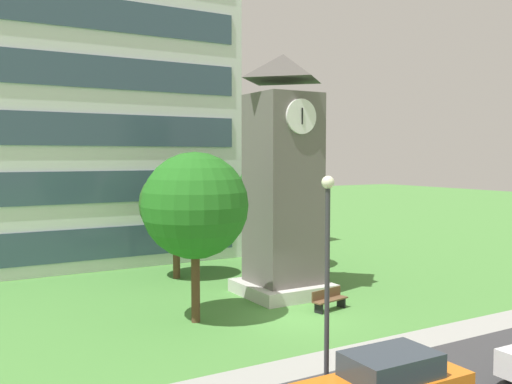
{
  "coord_description": "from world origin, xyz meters",
  "views": [
    {
      "loc": [
        -12.59,
        -18.46,
        6.54
      ],
      "look_at": [
        0.87,
        4.65,
        4.83
      ],
      "focal_mm": 39.59,
      "sensor_mm": 36.0,
      "label": 1
    }
  ],
  "objects": [
    {
      "name": "park_bench",
      "position": [
        1.97,
        0.36,
        0.46
      ],
      "size": [
        1.86,
        0.83,
        0.88
      ],
      "color": "brown",
      "rests_on": "ground"
    },
    {
      "name": "tree_near_tower",
      "position": [
        4.74,
        9.05,
        4.53
      ],
      "size": [
        4.41,
        4.41,
        6.75
      ],
      "color": "#513823",
      "rests_on": "ground"
    },
    {
      "name": "office_building",
      "position": [
        -4.76,
        20.89,
        11.2
      ],
      "size": [
        19.26,
        15.29,
        22.4
      ],
      "color": "silver",
      "rests_on": "ground"
    },
    {
      "name": "clock_tower",
      "position": [
        1.74,
        3.65,
        5.05
      ],
      "size": [
        3.83,
        3.83,
        11.23
      ],
      "color": "#605B56",
      "rests_on": "ground"
    },
    {
      "name": "kerb_strip",
      "position": [
        0.0,
        -4.34,
        0.0
      ],
      "size": [
        120.0,
        1.6,
        0.01
      ],
      "primitive_type": "cube",
      "color": "#9E9E99",
      "rests_on": "ground"
    },
    {
      "name": "tree_streetside",
      "position": [
        -3.64,
        1.64,
        4.61
      ],
      "size": [
        4.18,
        4.18,
        6.71
      ],
      "color": "#513823",
      "rests_on": "ground"
    },
    {
      "name": "street_lamp",
      "position": [
        -3.1,
        -6.09,
        3.71
      ],
      "size": [
        0.36,
        0.36,
        6.0
      ],
      "color": "#333338",
      "rests_on": "ground"
    },
    {
      "name": "tree_by_building",
      "position": [
        -1.25,
        9.46,
        3.99
      ],
      "size": [
        3.91,
        3.91,
        5.96
      ],
      "color": "#513823",
      "rests_on": "ground"
    },
    {
      "name": "ground_plane",
      "position": [
        0.0,
        0.0,
        0.0
      ],
      "size": [
        160.0,
        160.0,
        0.0
      ],
      "primitive_type": "plane",
      "color": "#4C893D"
    }
  ]
}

